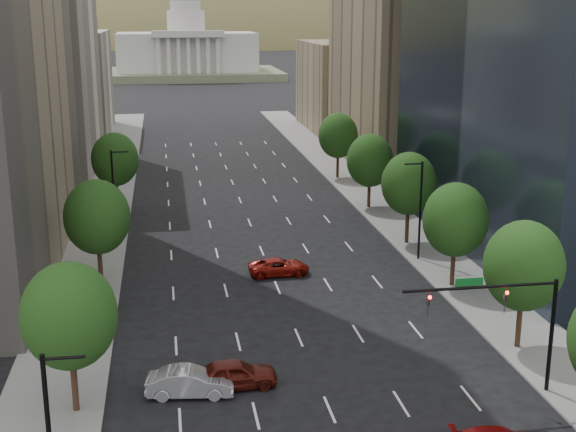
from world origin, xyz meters
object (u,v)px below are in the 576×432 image
capitol (187,51)px  car_red_far (279,267)px  car_silver (190,382)px  car_maroon (235,374)px  traffic_signal (513,312)px

capitol → car_red_far: (0.59, -196.65, -7.86)m
car_silver → car_red_far: size_ratio=0.98×
capitol → car_red_far: capitol is taller
car_silver → capitol: bearing=4.7°
capitol → car_maroon: bearing=-91.3°
car_silver → car_maroon: bearing=-70.8°
capitol → car_maroon: 216.38m
capitol → car_red_far: size_ratio=11.66×
traffic_signal → car_red_far: 25.50m
car_maroon → car_silver: car_maroon is taller
traffic_signal → car_maroon: bearing=167.2°
car_maroon → car_red_far: size_ratio=0.98×
car_maroon → capitol: bearing=-3.9°
traffic_signal → car_silver: traffic_signal is taller
capitol → car_maroon: size_ratio=11.89×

